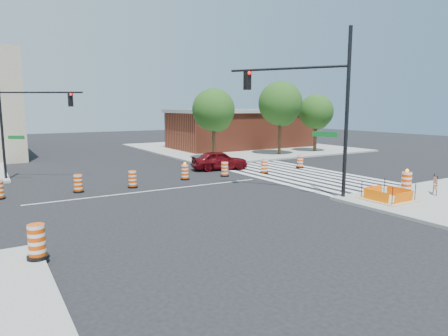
% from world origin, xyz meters
% --- Properties ---
extents(ground, '(120.00, 120.00, 0.00)m').
position_xyz_m(ground, '(0.00, 0.00, 0.00)').
color(ground, black).
rests_on(ground, ground).
extents(sidewalk_ne, '(22.00, 22.00, 0.15)m').
position_xyz_m(sidewalk_ne, '(18.00, 18.00, 0.07)').
color(sidewalk_ne, gray).
rests_on(sidewalk_ne, ground).
extents(crosswalk_east, '(6.75, 13.50, 0.01)m').
position_xyz_m(crosswalk_east, '(10.95, 0.00, 0.01)').
color(crosswalk_east, silver).
rests_on(crosswalk_east, ground).
extents(lane_centerline, '(14.00, 0.12, 0.01)m').
position_xyz_m(lane_centerline, '(0.00, 0.00, 0.01)').
color(lane_centerline, silver).
rests_on(lane_centerline, ground).
extents(excavation_pit, '(2.20, 2.20, 0.90)m').
position_xyz_m(excavation_pit, '(9.00, -9.00, 0.22)').
color(excavation_pit, tan).
rests_on(excavation_pit, ground).
extents(brick_storefront, '(16.50, 8.50, 4.60)m').
position_xyz_m(brick_storefront, '(18.00, 18.00, 2.32)').
color(brick_storefront, maroon).
rests_on(brick_storefront, ground).
extents(red_coupe, '(4.61, 2.62, 1.48)m').
position_xyz_m(red_coupe, '(7.26, 4.81, 0.74)').
color(red_coupe, '#52070B').
rests_on(red_coupe, ground).
extents(signal_pole_se, '(3.68, 5.58, 8.65)m').
position_xyz_m(signal_pole_se, '(6.69, -5.76, 5.29)').
color(signal_pole_se, black).
rests_on(signal_pole_se, ground).
extents(signal_pole_nw, '(4.69, 3.02, 7.23)m').
position_xyz_m(signal_pole_nw, '(-5.93, 7.41, 4.45)').
color(signal_pole_nw, black).
rests_on(signal_pole_nw, ground).
extents(pit_drum, '(0.67, 0.67, 1.31)m').
position_xyz_m(pit_drum, '(11.38, -8.39, 0.69)').
color(pit_drum, black).
rests_on(pit_drum, ground).
extents(sw_corner_drum, '(0.64, 0.64, 1.09)m').
position_xyz_m(sw_corner_drum, '(-7.18, -8.51, 0.66)').
color(sw_corner_drum, black).
rests_on(sw_corner_drum, ground).
extents(barricade, '(0.71, 0.63, 1.07)m').
position_xyz_m(barricade, '(12.29, -9.49, 0.74)').
color(barricade, '#E24304').
rests_on(barricade, ground).
extents(tree_north_c, '(3.83, 3.83, 6.51)m').
position_xyz_m(tree_north_c, '(9.62, 9.79, 4.37)').
color(tree_north_c, '#382314').
rests_on(tree_north_c, ground).
extents(tree_north_d, '(4.34, 4.34, 7.38)m').
position_xyz_m(tree_north_d, '(17.12, 9.60, 4.96)').
color(tree_north_d, '#382314').
rests_on(tree_north_d, ground).
extents(tree_north_e, '(3.69, 3.65, 6.20)m').
position_xyz_m(tree_north_e, '(22.27, 9.91, 4.16)').
color(tree_north_e, '#382314').
rests_on(tree_north_e, ground).
extents(median_drum_2, '(0.60, 0.60, 1.02)m').
position_xyz_m(median_drum_2, '(-3.89, 1.77, 0.48)').
color(median_drum_2, black).
rests_on(median_drum_2, ground).
extents(median_drum_3, '(0.60, 0.60, 1.02)m').
position_xyz_m(median_drum_3, '(-0.81, 1.47, 0.48)').
color(median_drum_3, black).
rests_on(median_drum_3, ground).
extents(median_drum_4, '(0.60, 0.60, 1.18)m').
position_xyz_m(median_drum_4, '(3.06, 2.26, 0.49)').
color(median_drum_4, black).
rests_on(median_drum_4, ground).
extents(median_drum_5, '(0.60, 0.60, 1.02)m').
position_xyz_m(median_drum_5, '(6.01, 1.98, 0.48)').
color(median_drum_5, black).
rests_on(median_drum_5, ground).
extents(median_drum_6, '(0.60, 0.60, 1.02)m').
position_xyz_m(median_drum_6, '(9.19, 1.60, 0.48)').
color(median_drum_6, black).
rests_on(median_drum_6, ground).
extents(median_drum_7, '(0.60, 0.60, 1.02)m').
position_xyz_m(median_drum_7, '(13.23, 2.23, 0.48)').
color(median_drum_7, black).
rests_on(median_drum_7, ground).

